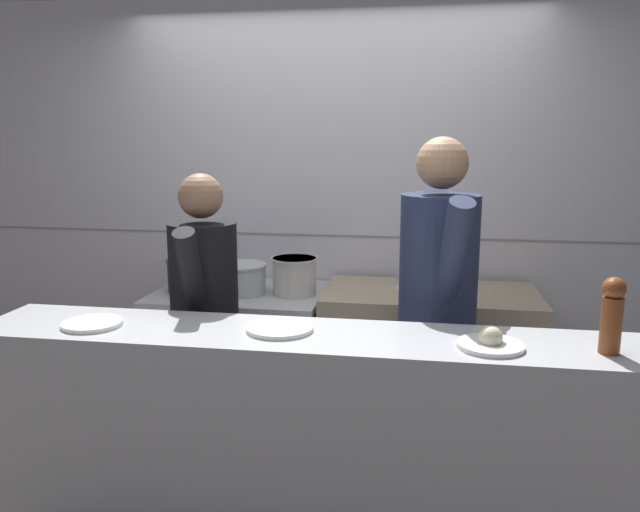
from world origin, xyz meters
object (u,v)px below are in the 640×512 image
(chef_sous, at_px, (437,308))
(braising_pot, at_px, (294,275))
(chefs_knife, at_px, (436,298))
(pepper_mill, at_px, (612,314))
(plated_dish_appetiser, at_px, (280,328))
(plated_dish_dessert, at_px, (490,342))
(mixing_bowl_steel, at_px, (418,281))
(plated_dish_main, at_px, (92,324))
(chef_head_cook, at_px, (205,320))
(sauce_pot, at_px, (241,278))
(oven_range, at_px, (241,360))
(stock_pot, at_px, (190,274))

(chef_sous, bearing_deg, braising_pot, 130.76)
(chefs_knife, distance_m, pepper_mill, 1.20)
(plated_dish_appetiser, height_order, plated_dish_dessert, plated_dish_dessert)
(mixing_bowl_steel, relative_size, plated_dish_main, 1.10)
(plated_dish_dessert, height_order, chef_head_cook, chef_head_cook)
(sauce_pot, xyz_separation_m, plated_dish_main, (-0.28, -1.15, 0.06))
(chefs_knife, relative_size, chef_sous, 0.17)
(plated_dish_dessert, bearing_deg, plated_dish_appetiser, 174.68)
(oven_range, bearing_deg, stock_pot, -173.82)
(braising_pot, bearing_deg, plated_dish_appetiser, -81.27)
(mixing_bowl_steel, height_order, chef_sous, chef_sous)
(braising_pot, xyz_separation_m, mixing_bowl_steel, (0.70, 0.09, -0.03))
(plated_dish_dessert, bearing_deg, pepper_mill, 1.28)
(sauce_pot, relative_size, mixing_bowl_steel, 1.16)
(stock_pot, distance_m, pepper_mill, 2.33)
(oven_range, bearing_deg, braising_pot, -3.29)
(stock_pot, bearing_deg, plated_dish_main, -88.58)
(sauce_pot, bearing_deg, mixing_bowl_steel, 6.54)
(chef_head_cook, bearing_deg, plated_dish_dessert, -27.75)
(mixing_bowl_steel, distance_m, chef_head_cook, 1.26)
(chefs_knife, xyz_separation_m, pepper_mill, (0.58, -1.03, 0.23))
(mixing_bowl_steel, relative_size, chefs_knife, 0.87)
(oven_range, relative_size, stock_pot, 3.56)
(plated_dish_main, bearing_deg, pepper_mill, -0.06)
(mixing_bowl_steel, distance_m, plated_dish_appetiser, 1.32)
(braising_pot, relative_size, plated_dish_appetiser, 0.99)
(chefs_knife, relative_size, plated_dish_main, 1.27)
(pepper_mill, bearing_deg, chef_sous, 134.81)
(plated_dish_appetiser, xyz_separation_m, pepper_mill, (1.21, -0.07, 0.14))
(plated_dish_appetiser, relative_size, chef_head_cook, 0.17)
(stock_pot, relative_size, plated_dish_main, 1.15)
(chefs_knife, height_order, chef_sous, chef_sous)
(chef_head_cook, distance_m, chef_sous, 1.11)
(oven_range, height_order, mixing_bowl_steel, mixing_bowl_steel)
(mixing_bowl_steel, bearing_deg, chef_sous, -82.26)
(stock_pot, xyz_separation_m, mixing_bowl_steel, (1.33, 0.10, -0.02))
(oven_range, xyz_separation_m, chef_head_cook, (0.03, -0.68, 0.45))
(braising_pot, bearing_deg, stock_pot, -178.89)
(chef_head_cook, xyz_separation_m, chef_sous, (1.10, 0.08, 0.09))
(plated_dish_main, xyz_separation_m, chef_sous, (1.39, 0.59, -0.03))
(pepper_mill, distance_m, chef_sous, 0.85)
(stock_pot, xyz_separation_m, chef_sous, (1.42, -0.57, 0.02))
(sauce_pot, bearing_deg, oven_range, 116.64)
(plated_dish_main, relative_size, plated_dish_appetiser, 0.90)
(oven_range, distance_m, chefs_knife, 1.25)
(sauce_pot, xyz_separation_m, chef_sous, (1.11, -0.56, 0.03))
(sauce_pot, height_order, plated_dish_dessert, plated_dish_dessert)
(oven_range, bearing_deg, pepper_mill, -34.78)
(chef_sous, bearing_deg, plated_dish_appetiser, -152.99)
(oven_range, distance_m, sauce_pot, 0.52)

